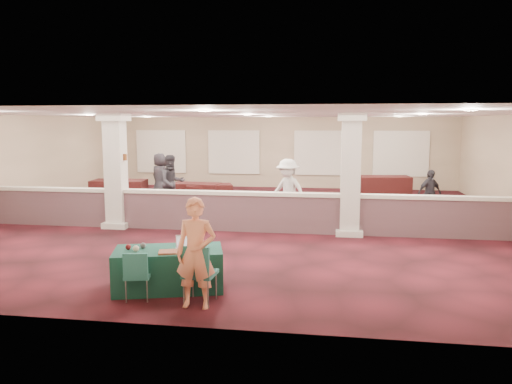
# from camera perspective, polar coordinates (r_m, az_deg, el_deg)

# --- Properties ---
(ground) EXTENTS (16.00, 16.00, 0.00)m
(ground) POSITION_cam_1_polar(r_m,az_deg,el_deg) (15.22, -0.98, -3.27)
(ground) COLOR #48121A
(ground) RESTS_ON ground
(wall_back) EXTENTS (16.00, 0.04, 3.20)m
(wall_back) POSITION_cam_1_polar(r_m,az_deg,el_deg) (22.89, 2.39, 4.53)
(wall_back) COLOR gray
(wall_back) RESTS_ON ground
(wall_front) EXTENTS (16.00, 0.04, 3.20)m
(wall_front) POSITION_cam_1_polar(r_m,az_deg,el_deg) (7.30, -11.67, -2.96)
(wall_front) COLOR gray
(wall_front) RESTS_ON ground
(wall_left) EXTENTS (0.04, 16.00, 3.20)m
(wall_left) POSITION_cam_1_polar(r_m,az_deg,el_deg) (18.14, -26.80, 2.79)
(wall_left) COLOR gray
(wall_left) RESTS_ON ground
(ceiling) EXTENTS (16.00, 16.00, 0.02)m
(ceiling) POSITION_cam_1_polar(r_m,az_deg,el_deg) (14.93, -1.01, 8.87)
(ceiling) COLOR silver
(ceiling) RESTS_ON wall_back
(partition_wall) EXTENTS (15.60, 0.28, 1.10)m
(partition_wall) POSITION_cam_1_polar(r_m,az_deg,el_deg) (13.66, -2.05, -2.15)
(partition_wall) COLOR #563A3F
(partition_wall) RESTS_ON ground
(column_left) EXTENTS (0.72, 0.72, 3.20)m
(column_left) POSITION_cam_1_polar(r_m,az_deg,el_deg) (14.58, -15.73, 2.44)
(column_left) COLOR beige
(column_left) RESTS_ON ground
(column_right) EXTENTS (0.72, 0.72, 3.20)m
(column_right) POSITION_cam_1_polar(r_m,az_deg,el_deg) (13.29, 10.75, 2.09)
(column_right) COLOR beige
(column_right) RESTS_ON ground
(sconce_left) EXTENTS (0.12, 0.12, 0.18)m
(sconce_left) POSITION_cam_1_polar(r_m,az_deg,el_deg) (14.67, -16.78, 3.86)
(sconce_left) COLOR brown
(sconce_left) RESTS_ON column_left
(sconce_right) EXTENTS (0.12, 0.12, 0.18)m
(sconce_right) POSITION_cam_1_polar(r_m,az_deg,el_deg) (14.44, -14.77, 3.87)
(sconce_right) COLOR brown
(sconce_right) RESTS_ON column_left
(near_table) EXTENTS (2.08, 1.43, 0.73)m
(near_table) POSITION_cam_1_polar(r_m,az_deg,el_deg) (9.14, -9.95, -8.67)
(near_table) COLOR #0F3A33
(near_table) RESTS_ON ground
(conf_chair_main) EXTENTS (0.54, 0.55, 1.00)m
(conf_chair_main) POSITION_cam_1_polar(r_m,az_deg,el_deg) (8.25, -6.66, -8.77)
(conf_chair_main) COLOR #1F5A50
(conf_chair_main) RESTS_ON ground
(conf_chair_side) EXTENTS (0.49, 0.50, 0.84)m
(conf_chair_side) POSITION_cam_1_polar(r_m,az_deg,el_deg) (8.63, -13.44, -8.87)
(conf_chair_side) COLOR #1F5A50
(conf_chair_side) RESTS_ON ground
(woman) EXTENTS (0.66, 0.45, 1.79)m
(woman) POSITION_cam_1_polar(r_m,az_deg,el_deg) (8.07, -6.87, -6.94)
(woman) COLOR #F89A6C
(woman) RESTS_ON ground
(far_table_front_left) EXTENTS (2.07, 1.16, 0.81)m
(far_table_front_left) POSITION_cam_1_polar(r_m,az_deg,el_deg) (19.59, -15.37, 0.16)
(far_table_front_left) COLOR black
(far_table_front_left) RESTS_ON ground
(far_table_front_center) EXTENTS (1.84, 1.05, 0.72)m
(far_table_front_center) POSITION_cam_1_polar(r_m,az_deg,el_deg) (16.08, 6.43, -1.42)
(far_table_front_center) COLOR black
(far_table_front_center) RESTS_ON ground
(far_table_front_right) EXTENTS (1.65, 0.92, 0.64)m
(far_table_front_right) POSITION_cam_1_polar(r_m,az_deg,el_deg) (15.24, 8.52, -2.11)
(far_table_front_right) COLOR black
(far_table_front_right) RESTS_ON ground
(far_table_back_left) EXTENTS (1.85, 1.05, 0.72)m
(far_table_back_left) POSITION_cam_1_polar(r_m,az_deg,el_deg) (18.78, -6.87, -0.07)
(far_table_back_left) COLOR black
(far_table_back_left) RESTS_ON ground
(far_table_back_center) EXTENTS (1.87, 1.34, 0.68)m
(far_table_back_center) POSITION_cam_1_polar(r_m,az_deg,el_deg) (18.66, -5.39, -0.16)
(far_table_back_center) COLOR black
(far_table_back_center) RESTS_ON ground
(far_table_back_right) EXTENTS (2.12, 1.25, 0.82)m
(far_table_back_right) POSITION_cam_1_polar(r_m,az_deg,el_deg) (20.79, 14.44, 0.64)
(far_table_back_right) COLOR black
(far_table_back_right) RESTS_ON ground
(attendee_a) EXTENTS (1.02, 0.95, 1.87)m
(attendee_a) POSITION_cam_1_polar(r_m,az_deg,el_deg) (17.17, -9.58, 1.07)
(attendee_a) COLOR black
(attendee_a) RESTS_ON ground
(attendee_b) EXTENTS (1.33, 1.08, 1.89)m
(attendee_b) POSITION_cam_1_polar(r_m,az_deg,el_deg) (14.90, 3.64, 0.16)
(attendee_b) COLOR #B8B8B4
(attendee_b) RESTS_ON ground
(attendee_c) EXTENTS (0.97, 0.80, 1.49)m
(attendee_c) POSITION_cam_1_polar(r_m,az_deg,el_deg) (16.64, 19.22, -0.14)
(attendee_c) COLOR black
(attendee_c) RESTS_ON ground
(attendee_d) EXTENTS (1.01, 0.89, 1.80)m
(attendee_d) POSITION_cam_1_polar(r_m,az_deg,el_deg) (19.45, -10.92, 1.73)
(attendee_d) COLOR black
(attendee_d) RESTS_ON ground
(laptop_base) EXTENTS (0.38, 0.31, 0.02)m
(laptop_base) POSITION_cam_1_polar(r_m,az_deg,el_deg) (8.99, -8.10, -6.46)
(laptop_base) COLOR silver
(laptop_base) RESTS_ON near_table
(laptop_screen) EXTENTS (0.32, 0.10, 0.22)m
(laptop_screen) POSITION_cam_1_polar(r_m,az_deg,el_deg) (9.07, -8.10, -5.55)
(laptop_screen) COLOR silver
(laptop_screen) RESTS_ON near_table
(screen_glow) EXTENTS (0.29, 0.09, 0.19)m
(screen_glow) POSITION_cam_1_polar(r_m,az_deg,el_deg) (9.07, -8.10, -5.65)
(screen_glow) COLOR silver
(screen_glow) RESTS_ON near_table
(knitting) EXTENTS (0.47, 0.40, 0.03)m
(knitting) POSITION_cam_1_polar(r_m,az_deg,el_deg) (8.80, -9.76, -6.76)
(knitting) COLOR #BC491E
(knitting) RESTS_ON near_table
(yarn_cream) EXTENTS (0.11, 0.11, 0.11)m
(yarn_cream) POSITION_cam_1_polar(r_m,az_deg,el_deg) (8.98, -13.56, -6.30)
(yarn_cream) COLOR beige
(yarn_cream) RESTS_ON near_table
(yarn_red) EXTENTS (0.10, 0.10, 0.10)m
(yarn_red) POSITION_cam_1_polar(r_m,az_deg,el_deg) (9.15, -14.39, -6.11)
(yarn_red) COLOR #5D1212
(yarn_red) RESTS_ON near_table
(yarn_grey) EXTENTS (0.10, 0.10, 0.10)m
(yarn_grey) POSITION_cam_1_polar(r_m,az_deg,el_deg) (9.19, -12.79, -5.98)
(yarn_grey) COLOR #434348
(yarn_grey) RESTS_ON near_table
(scissors) EXTENTS (0.12, 0.06, 0.01)m
(scissors) POSITION_cam_1_polar(r_m,az_deg,el_deg) (8.76, -5.82, -6.81)
(scissors) COLOR red
(scissors) RESTS_ON near_table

